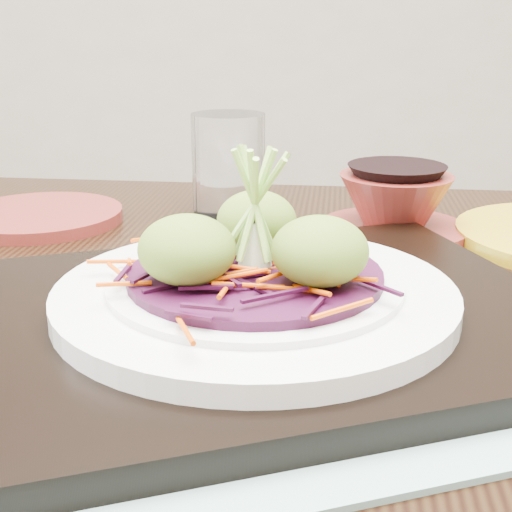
{
  "coord_description": "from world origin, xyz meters",
  "views": [
    {
      "loc": [
        -0.08,
        -0.52,
        1.02
      ],
      "look_at": [
        -0.09,
        -0.06,
        0.86
      ],
      "focal_mm": 50.0,
      "sensor_mm": 36.0,
      "label": 1
    }
  ],
  "objects_px": {
    "serving_tray": "(255,319)",
    "terracotta_side_plate": "(40,216)",
    "white_plate": "(255,294)",
    "terracotta_bowl_set": "(394,209)",
    "dining_table": "(295,446)",
    "water_glass": "(229,166)"
  },
  "relations": [
    {
      "from": "serving_tray",
      "to": "terracotta_side_plate",
      "type": "bearing_deg",
      "value": 111.27
    },
    {
      "from": "white_plate",
      "to": "terracotta_bowl_set",
      "type": "relative_size",
      "value": 1.81
    },
    {
      "from": "dining_table",
      "to": "serving_tray",
      "type": "relative_size",
      "value": 3.3
    },
    {
      "from": "water_glass",
      "to": "terracotta_bowl_set",
      "type": "xyz_separation_m",
      "value": [
        0.17,
        -0.07,
        -0.03
      ]
    },
    {
      "from": "white_plate",
      "to": "terracotta_bowl_set",
      "type": "height_order",
      "value": "terracotta_bowl_set"
    },
    {
      "from": "terracotta_side_plate",
      "to": "terracotta_bowl_set",
      "type": "bearing_deg",
      "value": -5.98
    },
    {
      "from": "terracotta_side_plate",
      "to": "water_glass",
      "type": "height_order",
      "value": "water_glass"
    },
    {
      "from": "white_plate",
      "to": "terracotta_side_plate",
      "type": "xyz_separation_m",
      "value": [
        -0.24,
        0.28,
        -0.03
      ]
    },
    {
      "from": "dining_table",
      "to": "water_glass",
      "type": "height_order",
      "value": "water_glass"
    },
    {
      "from": "serving_tray",
      "to": "water_glass",
      "type": "distance_m",
      "value": 0.31
    },
    {
      "from": "dining_table",
      "to": "terracotta_side_plate",
      "type": "xyz_separation_m",
      "value": [
        -0.27,
        0.25,
        0.11
      ]
    },
    {
      "from": "dining_table",
      "to": "terracotta_bowl_set",
      "type": "xyz_separation_m",
      "value": [
        0.1,
        0.21,
        0.13
      ]
    },
    {
      "from": "dining_table",
      "to": "terracotta_side_plate",
      "type": "distance_m",
      "value": 0.38
    },
    {
      "from": "white_plate",
      "to": "terracotta_bowl_set",
      "type": "xyz_separation_m",
      "value": [
        0.13,
        0.24,
        -0.0
      ]
    },
    {
      "from": "water_glass",
      "to": "terracotta_bowl_set",
      "type": "bearing_deg",
      "value": -21.33
    },
    {
      "from": "serving_tray",
      "to": "terracotta_bowl_set",
      "type": "distance_m",
      "value": 0.28
    },
    {
      "from": "serving_tray",
      "to": "terracotta_bowl_set",
      "type": "height_order",
      "value": "terracotta_bowl_set"
    },
    {
      "from": "dining_table",
      "to": "terracotta_side_plate",
      "type": "height_order",
      "value": "terracotta_side_plate"
    },
    {
      "from": "serving_tray",
      "to": "water_glass",
      "type": "xyz_separation_m",
      "value": [
        -0.04,
        0.31,
        0.04
      ]
    },
    {
      "from": "terracotta_bowl_set",
      "to": "serving_tray",
      "type": "bearing_deg",
      "value": -118.14
    },
    {
      "from": "serving_tray",
      "to": "terracotta_bowl_set",
      "type": "xyz_separation_m",
      "value": [
        0.13,
        0.24,
        0.01
      ]
    },
    {
      "from": "serving_tray",
      "to": "white_plate",
      "type": "bearing_deg",
      "value": 0.0
    }
  ]
}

